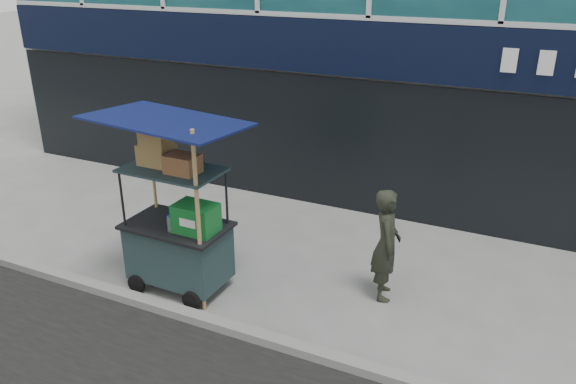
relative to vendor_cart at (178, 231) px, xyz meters
The scene contains 4 objects.
ground 1.73m from the vendor_cart, 16.03° to the right, with size 80.00×80.00×0.00m, color slate.
curb 1.76m from the vendor_cart, 23.15° to the right, with size 80.00×0.18×0.12m, color gray.
vendor_cart is the anchor object (origin of this frame).
vendor_man 2.80m from the vendor_cart, 20.97° to the left, with size 0.57×0.37×1.57m, color black.
Camera 1 is at (2.82, -5.09, 4.30)m, focal length 35.00 mm.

